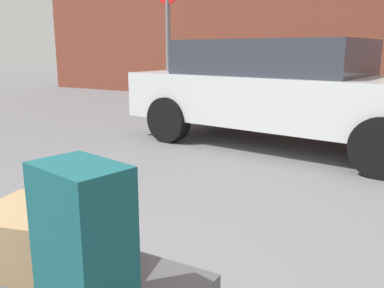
% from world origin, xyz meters
% --- Properties ---
extents(suitcase_tan_rear_left, '(0.68, 0.55, 0.26)m').
position_xyz_m(suitcase_tan_rear_left, '(-0.10, 0.08, 0.47)').
color(suitcase_tan_rear_left, '#9E7F56').
rests_on(suitcase_tan_rear_left, luggage_cart).
extents(suitcase_teal_stacked_top, '(0.37, 0.29, 0.59)m').
position_xyz_m(suitcase_teal_stacked_top, '(0.33, -0.14, 0.63)').
color(suitcase_teal_stacked_top, '#144C51').
rests_on(suitcase_teal_stacked_top, luggage_cart).
extents(parked_car, '(4.50, 2.36, 1.42)m').
position_xyz_m(parked_car, '(-0.39, 4.46, 0.76)').
color(parked_car, silver).
rests_on(parked_car, ground_plane).
extents(no_parking_sign, '(0.50, 0.11, 2.45)m').
position_xyz_m(no_parking_sign, '(-2.26, 4.45, 1.51)').
color(no_parking_sign, slate).
rests_on(no_parking_sign, ground_plane).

